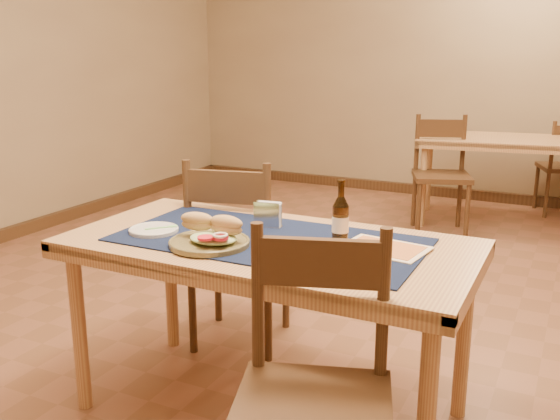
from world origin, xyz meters
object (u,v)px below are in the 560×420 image
at_px(napkin_holder, 268,215).
at_px(chair_main_far, 238,249).
at_px(main_table, 269,260).
at_px(back_table, 507,148).
at_px(chair_main_near, 314,394).
at_px(sandwich_plate, 211,237).
at_px(beer_bottle, 340,219).

bearing_deg(napkin_holder, chair_main_far, 135.83).
bearing_deg(chair_main_far, main_table, -48.84).
bearing_deg(chair_main_far, napkin_holder, -44.17).
relative_size(back_table, chair_main_near, 1.61).
distance_m(sandwich_plate, napkin_holder, 0.33).
relative_size(chair_main_near, sandwich_plate, 3.16).
bearing_deg(sandwich_plate, main_table, 46.10).
height_order(back_table, sandwich_plate, sandwich_plate).
distance_m(main_table, chair_main_far, 0.66).
bearing_deg(sandwich_plate, napkin_holder, 76.59).
xyz_separation_m(sandwich_plate, beer_bottle, (0.42, 0.26, 0.06)).
xyz_separation_m(beer_bottle, napkin_holder, (-0.35, 0.07, -0.04)).
height_order(main_table, sandwich_plate, sandwich_plate).
xyz_separation_m(main_table, sandwich_plate, (-0.16, -0.17, 0.12)).
height_order(sandwich_plate, beer_bottle, beer_bottle).
height_order(sandwich_plate, napkin_holder, sandwich_plate).
bearing_deg(beer_bottle, back_table, 86.09).
bearing_deg(main_table, sandwich_plate, -133.90).
relative_size(beer_bottle, napkin_holder, 1.95).
bearing_deg(napkin_holder, sandwich_plate, -103.41).
bearing_deg(main_table, napkin_holder, 118.50).
bearing_deg(beer_bottle, sandwich_plate, -148.92).
height_order(beer_bottle, napkin_holder, beer_bottle).
bearing_deg(sandwich_plate, chair_main_near, -34.48).
height_order(chair_main_far, sandwich_plate, chair_main_far).
distance_m(chair_main_far, sandwich_plate, 0.76).
relative_size(chair_main_near, napkin_holder, 7.77).
bearing_deg(back_table, chair_main_near, -90.70).
xyz_separation_m(main_table, back_table, (0.49, 3.46, 0.00)).
relative_size(back_table, napkin_holder, 12.52).
relative_size(chair_main_far, sandwich_plate, 3.18).
distance_m(main_table, chair_main_near, 0.75).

